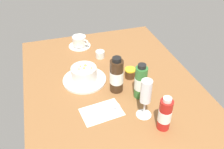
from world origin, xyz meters
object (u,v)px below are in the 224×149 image
Objects in this scene: creamer_jug at (100,54)px; wine_glass at (146,94)px; porridge_bowl at (84,75)px; cutlery_setting at (103,112)px; coffee_cup at (79,42)px; sauce_bottle_red at (165,114)px; sauce_bottle_green at (141,82)px; sauce_bottle_brown at (117,76)px; jam_jar at (130,73)px.

creamer_jug is 51.03cm from wine_glass.
porridge_bowl is 1.15× the size of cutlery_setting.
wine_glass is (65.85, 14.88, 8.74)cm from coffee_cup.
porridge_bowl is 46.11cm from sauce_bottle_red.
cutlery_setting is 1.08× the size of sauce_bottle_green.
porridge_bowl is 23.12cm from creamer_jug.
porridge_bowl is 29.29cm from sauce_bottle_green.
cutlery_setting is 21.42cm from sauce_bottle_green.
porridge_bowl is at bearing -148.73° from sauce_bottle_red.
porridge_bowl reaches higher than coffee_cup.
wine_glass reaches higher than coffee_cup.
sauce_bottle_brown is at bearing 49.13° from porridge_bowl.
porridge_bowl is 1.24× the size of sauce_bottle_green.
creamer_jug is 59.53cm from sauce_bottle_red.
jam_jar is at bearing 127.88° from sauce_bottle_brown.
creamer_jug is 39.20cm from sauce_bottle_green.
wine_glass is 3.35× the size of jam_jar.
sauce_bottle_green is at bearing 166.16° from wine_glass.
wine_glass is at bearing 7.06° from creamer_jug.
wine_glass is 28.63cm from jam_jar.
cutlery_setting is 26.83cm from sauce_bottle_red.
jam_jar is 15.79cm from sauce_bottle_green.
coffee_cup is at bearing -167.27° from wine_glass.
creamer_jug is at bearing 28.40° from coffee_cup.
coffee_cup is at bearing 178.67° from cutlery_setting.
cutlery_setting is at bearing -44.63° from jam_jar.
coffee_cup is 18.37cm from creamer_jug.
cutlery_setting is 28.43cm from jam_jar.
jam_jar reaches higher than creamer_jug.
sauce_bottle_red is at bearing 20.99° from sauce_bottle_brown.
wine_glass reaches higher than creamer_jug.
cutlery_setting is at bearing 7.01° from porridge_bowl.
cutlery_setting is 18.14cm from sauce_bottle_brown.
cutlery_setting is at bearing -13.21° from creamer_jug.
creamer_jug is at bearing 145.56° from porridge_bowl.
creamer_jug is at bearing -172.94° from wine_glass.
sauce_bottle_green reaches higher than jam_jar.
wine_glass is at bearing -151.57° from sauce_bottle_red.
jam_jar is at bearing 23.23° from creamer_jug.
sauce_bottle_brown reaches higher than sauce_bottle_green.
porridge_bowl is 1.19× the size of sauce_bottle_brown.
porridge_bowl is 1.19× the size of wine_glass.
coffee_cup reaches higher than jam_jar.
porridge_bowl is 1.38× the size of sauce_bottle_red.
porridge_bowl is at bearing -34.44° from creamer_jug.
sauce_bottle_brown is at bearing 10.74° from coffee_cup.
wine_glass and sauce_bottle_brown have the same top height.
creamer_jug is (-19.02, 13.05, -1.55)cm from porridge_bowl.
cutlery_setting is at bearing -112.37° from wine_glass.
creamer_jug is 0.32× the size of sauce_bottle_brown.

